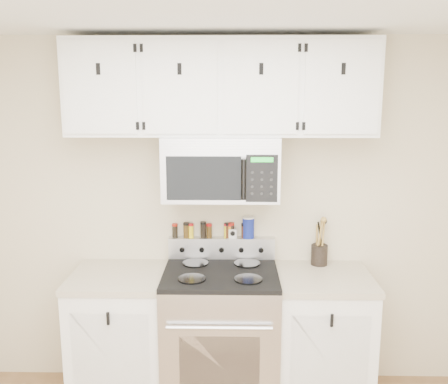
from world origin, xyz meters
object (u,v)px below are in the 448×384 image
object	(u,v)px
microwave	(221,168)
range	(221,336)
utensil_crock	(319,253)
salt_canister	(248,227)

from	to	relation	value
microwave	range	bearing A→B (deg)	-90.23
utensil_crock	salt_canister	distance (m)	0.53
salt_canister	microwave	bearing A→B (deg)	-140.71
microwave	utensil_crock	size ratio (longest dim) A/B	2.26
salt_canister	utensil_crock	bearing A→B (deg)	-5.69
microwave	salt_canister	world-z (taller)	microwave
utensil_crock	microwave	bearing A→B (deg)	-171.34
utensil_crock	salt_canister	bearing A→B (deg)	174.31
salt_canister	range	bearing A→B (deg)	-124.02
microwave	salt_canister	distance (m)	0.51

